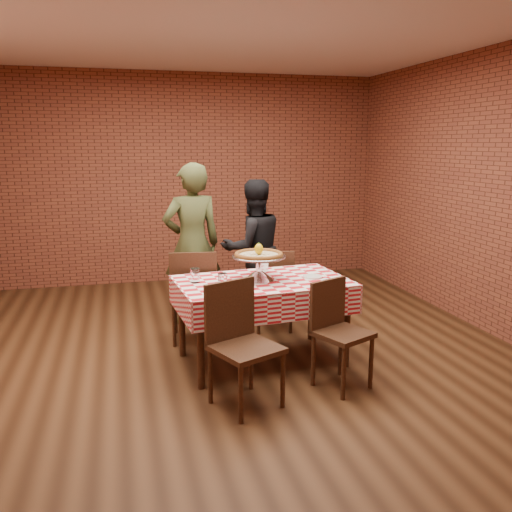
% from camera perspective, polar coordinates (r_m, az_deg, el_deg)
% --- Properties ---
extents(ground, '(6.00, 6.00, 0.00)m').
position_cam_1_polar(ground, '(5.09, -2.87, -10.56)').
color(ground, black).
rests_on(ground, ground).
extents(back_wall, '(5.50, 0.00, 5.50)m').
position_cam_1_polar(back_wall, '(7.69, -7.48, 8.10)').
color(back_wall, brown).
rests_on(back_wall, ground).
extents(table, '(1.55, 1.02, 0.75)m').
position_cam_1_polar(table, '(4.85, 0.67, -6.96)').
color(table, '#412716').
rests_on(table, ground).
extents(tablecloth, '(1.59, 1.06, 0.25)m').
position_cam_1_polar(tablecloth, '(4.78, 0.67, -4.05)').
color(tablecloth, red).
rests_on(tablecloth, table).
extents(pizza_stand, '(0.55, 0.55, 0.21)m').
position_cam_1_polar(pizza_stand, '(4.73, 0.30, -1.28)').
color(pizza_stand, silver).
rests_on(pizza_stand, tablecloth).
extents(pizza, '(0.48, 0.48, 0.03)m').
position_cam_1_polar(pizza, '(4.70, 0.30, 0.08)').
color(pizza, '#C3B78F').
rests_on(pizza, pizza_stand).
extents(lemon, '(0.09, 0.09, 0.10)m').
position_cam_1_polar(lemon, '(4.69, 0.30, 0.74)').
color(lemon, yellow).
rests_on(lemon, pizza).
extents(water_glass_left, '(0.09, 0.09, 0.12)m').
position_cam_1_polar(water_glass_left, '(4.49, -3.56, -2.62)').
color(water_glass_left, white).
rests_on(water_glass_left, tablecloth).
extents(water_glass_right, '(0.09, 0.09, 0.12)m').
position_cam_1_polar(water_glass_right, '(4.68, -6.49, -2.06)').
color(water_glass_right, white).
rests_on(water_glass_right, tablecloth).
extents(side_plate, '(0.19, 0.19, 0.01)m').
position_cam_1_polar(side_plate, '(4.87, 6.03, -2.18)').
color(side_plate, white).
rests_on(side_plate, tablecloth).
extents(sweetener_packet_a, '(0.06, 0.05, 0.00)m').
position_cam_1_polar(sweetener_packet_a, '(4.82, 7.33, -2.41)').
color(sweetener_packet_a, white).
rests_on(sweetener_packet_a, tablecloth).
extents(sweetener_packet_b, '(0.05, 0.04, 0.00)m').
position_cam_1_polar(sweetener_packet_b, '(4.83, 8.22, -2.39)').
color(sweetener_packet_b, white).
rests_on(sweetener_packet_b, tablecloth).
extents(condiment_caddy, '(0.11, 0.10, 0.13)m').
position_cam_1_polar(condiment_caddy, '(5.01, 0.65, -1.06)').
color(condiment_caddy, silver).
rests_on(condiment_caddy, tablecloth).
extents(chair_near_left, '(0.59, 0.59, 0.93)m').
position_cam_1_polar(chair_near_left, '(4.03, -1.05, -9.62)').
color(chair_near_left, '#412716').
rests_on(chair_near_left, ground).
extents(chair_near_right, '(0.51, 0.51, 0.86)m').
position_cam_1_polar(chair_near_right, '(4.39, 9.20, -8.39)').
color(chair_near_right, '#412716').
rests_on(chair_near_right, ground).
extents(chair_far_left, '(0.51, 0.51, 0.93)m').
position_cam_1_polar(chair_far_left, '(5.40, -6.61, -4.05)').
color(chair_far_left, '#412716').
rests_on(chair_far_left, ground).
extents(chair_far_right, '(0.45, 0.45, 0.87)m').
position_cam_1_polar(chair_far_right, '(5.68, 1.80, -3.49)').
color(chair_far_right, '#412716').
rests_on(chair_far_right, ground).
extents(diner_olive, '(0.69, 0.50, 1.75)m').
position_cam_1_polar(diner_olive, '(5.86, -6.79, 1.28)').
color(diner_olive, '#3E4523').
rests_on(diner_olive, ground).
extents(diner_black, '(0.84, 0.70, 1.55)m').
position_cam_1_polar(diner_black, '(6.09, -0.31, 0.84)').
color(diner_black, black).
rests_on(diner_black, ground).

